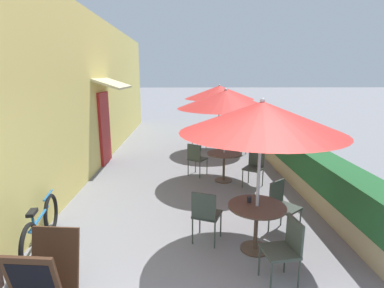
# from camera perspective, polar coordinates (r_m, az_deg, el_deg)

# --- Properties ---
(cafe_facade_wall) EXTENTS (0.98, 14.06, 4.20)m
(cafe_facade_wall) POSITION_cam_1_polar(r_m,az_deg,el_deg) (9.70, -16.72, 9.56)
(cafe_facade_wall) COLOR #E0CC6B
(cafe_facade_wall) RESTS_ON ground_plane
(planter_hedge) EXTENTS (0.60, 13.06, 1.01)m
(planter_hedge) POSITION_cam_1_polar(r_m,az_deg,el_deg) (10.00, 14.69, 0.78)
(planter_hedge) COLOR tan
(planter_hedge) RESTS_ON ground_plane
(patio_table_near) EXTENTS (0.85, 0.85, 0.72)m
(patio_table_near) POSITION_cam_1_polar(r_m,az_deg,el_deg) (4.66, 12.18, -13.35)
(patio_table_near) COLOR brown
(patio_table_near) RESTS_ON ground_plane
(patio_umbrella_near) EXTENTS (2.29, 2.29, 2.29)m
(patio_umbrella_near) POSITION_cam_1_polar(r_m,az_deg,el_deg) (4.22, 13.15, 4.99)
(patio_umbrella_near) COLOR #B7B7BC
(patio_umbrella_near) RESTS_ON ground_plane
(cafe_chair_near_left) EXTENTS (0.56, 0.56, 0.87)m
(cafe_chair_near_left) POSITION_cam_1_polar(r_m,az_deg,el_deg) (5.29, 16.72, -10.65)
(cafe_chair_near_left) COLOR #384238
(cafe_chair_near_left) RESTS_ON ground_plane
(cafe_chair_near_right) EXTENTS (0.52, 0.52, 0.87)m
(cafe_chair_near_right) POSITION_cam_1_polar(r_m,az_deg,el_deg) (4.75, 2.63, -12.89)
(cafe_chair_near_right) COLOR #384238
(cafe_chair_near_right) RESTS_ON ground_plane
(cafe_chair_near_back) EXTENTS (0.46, 0.46, 0.87)m
(cafe_chair_near_back) POSITION_cam_1_polar(r_m,az_deg,el_deg) (4.10, 17.41, -18.05)
(cafe_chair_near_back) COLOR #384238
(cafe_chair_near_back) RESTS_ON ground_plane
(coffee_cup_near) EXTENTS (0.07, 0.07, 0.09)m
(coffee_cup_near) POSITION_cam_1_polar(r_m,az_deg,el_deg) (4.66, 10.84, -10.33)
(coffee_cup_near) COLOR #232328
(coffee_cup_near) RESTS_ON patio_table_near
(patio_table_mid) EXTENTS (0.85, 0.85, 0.72)m
(patio_table_mid) POSITION_cam_1_polar(r_m,az_deg,el_deg) (7.43, 6.11, -3.03)
(patio_table_mid) COLOR brown
(patio_table_mid) RESTS_ON ground_plane
(patio_umbrella_mid) EXTENTS (2.29, 2.29, 2.29)m
(patio_umbrella_mid) POSITION_cam_1_polar(r_m,az_deg,el_deg) (7.16, 6.40, 8.45)
(patio_umbrella_mid) COLOR #B7B7BC
(patio_umbrella_mid) RESTS_ON ground_plane
(cafe_chair_mid_left) EXTENTS (0.56, 0.56, 0.87)m
(cafe_chair_mid_left) POSITION_cam_1_polar(r_m,az_deg,el_deg) (7.73, 0.79, -2.50)
(cafe_chair_mid_left) COLOR #384238
(cafe_chair_mid_left) RESTS_ON ground_plane
(cafe_chair_mid_right) EXTENTS (0.56, 0.56, 0.87)m
(cafe_chair_mid_right) POSITION_cam_1_polar(r_m,az_deg,el_deg) (7.21, 11.82, -3.96)
(cafe_chair_mid_right) COLOR #384238
(cafe_chair_mid_right) RESTS_ON ground_plane
(patio_table_far) EXTENTS (0.85, 0.85, 0.72)m
(patio_table_far) POSITION_cam_1_polar(r_m,az_deg,el_deg) (10.26, 5.06, 1.50)
(patio_table_far) COLOR brown
(patio_table_far) RESTS_ON ground_plane
(patio_umbrella_far) EXTENTS (2.29, 2.29, 2.29)m
(patio_umbrella_far) POSITION_cam_1_polar(r_m,az_deg,el_deg) (10.07, 5.23, 9.79)
(patio_umbrella_far) COLOR #B7B7BC
(patio_umbrella_far) RESTS_ON ground_plane
(cafe_chair_far_left) EXTENTS (0.56, 0.56, 0.87)m
(cafe_chair_far_left) POSITION_cam_1_polar(r_m,az_deg,el_deg) (10.01, 9.15, 0.94)
(cafe_chair_far_left) COLOR #384238
(cafe_chair_far_left) RESTS_ON ground_plane
(cafe_chair_far_right) EXTENTS (0.56, 0.56, 0.87)m
(cafe_chair_far_right) POSITION_cam_1_polar(r_m,az_deg,el_deg) (10.56, 1.18, 1.74)
(cafe_chair_far_right) COLOR #384238
(cafe_chair_far_right) RESTS_ON ground_plane
(coffee_cup_far) EXTENTS (0.07, 0.07, 0.09)m
(coffee_cup_far) POSITION_cam_1_polar(r_m,az_deg,el_deg) (10.36, 5.38, 2.84)
(coffee_cup_far) COLOR #B73D3D
(coffee_cup_far) RESTS_ON patio_table_far
(bicycle_leaning) EXTENTS (0.30, 1.66, 0.74)m
(bicycle_leaning) POSITION_cam_1_polar(r_m,az_deg,el_deg) (5.22, -26.79, -14.01)
(bicycle_leaning) COLOR black
(bicycle_leaning) RESTS_ON ground_plane
(menu_board) EXTENTS (0.62, 0.68, 0.87)m
(menu_board) POSITION_cam_1_polar(r_m,az_deg,el_deg) (3.95, -26.04, -21.73)
(menu_board) COLOR #422819
(menu_board) RESTS_ON ground_plane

